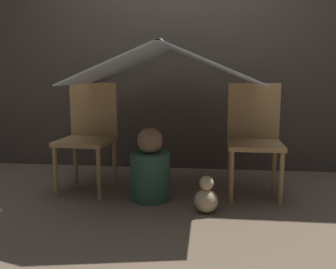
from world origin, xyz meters
TOP-DOWN VIEW (x-y plane):
  - ground_plane at (0.00, 0.00)m, footprint 8.80×8.80m
  - wall_back at (0.00, 1.11)m, footprint 7.00×0.05m
  - chair_left at (-0.69, 0.29)m, footprint 0.46×0.46m
  - chair_right at (0.70, 0.29)m, footprint 0.43×0.43m
  - sheet_canopy at (0.00, 0.21)m, footprint 1.40×1.20m
  - person_front at (-0.13, 0.07)m, footprint 0.32×0.32m
  - plush_toy at (0.32, -0.17)m, footprint 0.17×0.17m

SIDE VIEW (x-z plane):
  - ground_plane at x=0.00m, z-range 0.00..0.00m
  - plush_toy at x=0.32m, z-range -0.03..0.24m
  - person_front at x=-0.13m, z-range -0.05..0.53m
  - chair_left at x=-0.69m, z-range 0.04..0.96m
  - chair_right at x=0.70m, z-range 0.04..0.96m
  - sheet_canopy at x=0.00m, z-range 0.91..1.21m
  - wall_back at x=0.00m, z-range 0.00..2.50m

